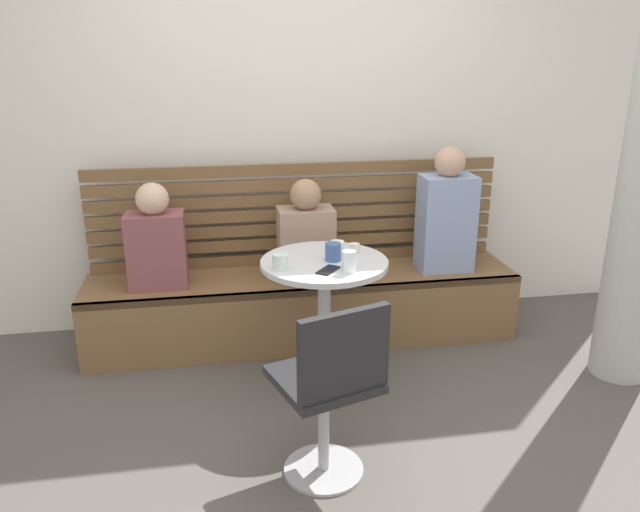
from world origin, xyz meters
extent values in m
plane|color=#514C47|center=(0.00, 0.00, 0.00)|extent=(8.00, 8.00, 0.00)
cube|color=silver|center=(0.00, 1.64, 1.45)|extent=(5.20, 0.10, 2.90)
cube|color=brown|center=(0.00, 1.20, 0.22)|extent=(2.70, 0.52, 0.44)
cube|color=brown|center=(0.00, 0.96, 0.42)|extent=(2.70, 0.04, 0.04)
cube|color=brown|center=(0.00, 1.44, 0.48)|extent=(2.65, 0.04, 0.07)
cube|color=brown|center=(0.00, 1.44, 0.59)|extent=(2.65, 0.04, 0.07)
cube|color=brown|center=(0.00, 1.44, 0.68)|extent=(2.65, 0.04, 0.07)
cube|color=brown|center=(0.00, 1.44, 0.78)|extent=(2.65, 0.04, 0.07)
cube|color=brown|center=(0.00, 1.44, 0.88)|extent=(2.65, 0.04, 0.07)
cube|color=brown|center=(0.00, 1.44, 0.97)|extent=(2.65, 0.04, 0.07)
cube|color=brown|center=(0.00, 1.44, 1.07)|extent=(2.65, 0.04, 0.07)
cylinder|color=#ADADB2|center=(0.03, 0.61, 0.01)|extent=(0.44, 0.44, 0.02)
cylinder|color=#ADADB2|center=(0.03, 0.61, 0.37)|extent=(0.07, 0.07, 0.69)
cylinder|color=silver|center=(0.03, 0.61, 0.72)|extent=(0.68, 0.68, 0.03)
cylinder|color=#ADADB2|center=(-0.11, -0.14, 0.01)|extent=(0.36, 0.36, 0.02)
cylinder|color=#ADADB2|center=(-0.11, -0.14, 0.23)|extent=(0.05, 0.05, 0.45)
cube|color=#232326|center=(-0.11, -0.14, 0.47)|extent=(0.50, 0.50, 0.04)
cube|color=#232326|center=(-0.05, -0.30, 0.67)|extent=(0.39, 0.16, 0.36)
cube|color=#8C9EC6|center=(0.91, 1.17, 0.75)|extent=(0.34, 0.22, 0.61)
sphere|color=tan|center=(0.91, 1.17, 1.14)|extent=(0.19, 0.19, 0.19)
cube|color=brown|center=(-0.88, 1.17, 0.67)|extent=(0.34, 0.22, 0.45)
sphere|color=#DBB293|center=(-0.88, 1.17, 0.98)|extent=(0.19, 0.19, 0.19)
cube|color=#9E7F6B|center=(0.02, 1.17, 0.66)|extent=(0.34, 0.22, 0.44)
sphere|color=#A37A5B|center=(0.02, 1.17, 0.97)|extent=(0.19, 0.19, 0.19)
cylinder|color=silver|center=(0.21, 0.70, 0.77)|extent=(0.06, 0.06, 0.05)
cylinder|color=#3D5B9E|center=(0.08, 0.61, 0.79)|extent=(0.08, 0.08, 0.09)
cylinder|color=white|center=(0.12, 0.71, 0.78)|extent=(0.08, 0.08, 0.07)
cylinder|color=white|center=(0.12, 0.42, 0.80)|extent=(0.07, 0.07, 0.11)
cylinder|color=silver|center=(-0.21, 0.52, 0.78)|extent=(0.08, 0.08, 0.08)
cube|color=black|center=(0.02, 0.45, 0.74)|extent=(0.14, 0.15, 0.01)
camera|label=1|loc=(-0.52, -2.45, 1.83)|focal=35.03mm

